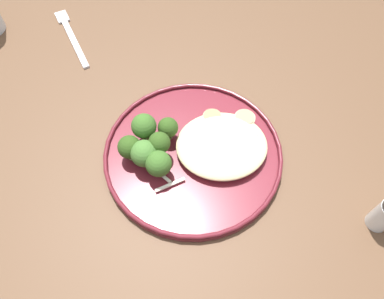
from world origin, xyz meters
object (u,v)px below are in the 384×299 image
at_px(broccoli_floret_beside_noodles, 143,127).
at_px(broccoli_floret_near_rim, 167,128).
at_px(dinner_fork, 71,36).
at_px(seared_scallop_right_edge, 243,120).
at_px(seared_scallop_tiny_bay, 232,150).
at_px(broccoli_floret_center_pile, 158,144).
at_px(seared_scallop_center_golden, 201,145).
at_px(seared_scallop_tilted_round, 250,140).
at_px(dinner_plate, 192,153).
at_px(seared_scallop_left_edge, 211,119).
at_px(broccoli_floret_right_tilted, 143,154).
at_px(seared_scallop_on_noodles, 206,170).
at_px(seared_scallop_half_hidden, 244,159).
at_px(broccoli_floret_split_head, 157,164).
at_px(broccoli_floret_rear_charred, 128,148).

bearing_deg(broccoli_floret_beside_noodles, broccoli_floret_near_rim, -176.68).
height_order(broccoli_floret_near_rim, dinner_fork, broccoli_floret_near_rim).
bearing_deg(seared_scallop_right_edge, seared_scallop_tiny_bay, 65.88).
xyz_separation_m(seared_scallop_tiny_bay, broccoli_floret_center_pile, (0.12, -0.00, 0.02)).
height_order(seared_scallop_center_golden, seared_scallop_tilted_round, same).
height_order(dinner_plate, dinner_fork, dinner_plate).
relative_size(seared_scallop_left_edge, broccoli_floret_right_tilted, 0.59).
relative_size(dinner_plate, seared_scallop_on_noodles, 13.14).
distance_m(seared_scallop_left_edge, broccoli_floret_right_tilted, 0.14).
relative_size(dinner_plate, broccoli_floret_beside_noodles, 4.87).
distance_m(seared_scallop_half_hidden, broccoli_floret_near_rim, 0.13).
relative_size(seared_scallop_right_edge, seared_scallop_on_noodles, 1.59).
distance_m(seared_scallop_tiny_bay, seared_scallop_left_edge, 0.07).
xyz_separation_m(dinner_plate, seared_scallop_on_noodles, (-0.02, 0.04, 0.01)).
height_order(broccoli_floret_center_pile, broccoli_floret_split_head, broccoli_floret_center_pile).
bearing_deg(broccoli_floret_near_rim, seared_scallop_on_noodles, 129.31).
bearing_deg(seared_scallop_on_noodles, seared_scallop_half_hidden, -166.92).
xyz_separation_m(seared_scallop_right_edge, broccoli_floret_beside_noodles, (0.17, 0.02, 0.03)).
distance_m(seared_scallop_center_golden, broccoli_floret_split_head, 0.08).
relative_size(broccoli_floret_split_head, broccoli_floret_near_rim, 1.16).
height_order(seared_scallop_tiny_bay, seared_scallop_tilted_round, seared_scallop_tilted_round).
height_order(broccoli_floret_split_head, broccoli_floret_right_tilted, same).
bearing_deg(broccoli_floret_rear_charred, broccoli_floret_beside_noodles, -125.99).
relative_size(seared_scallop_tilted_round, broccoli_floret_split_head, 0.42).
bearing_deg(broccoli_floret_split_head, broccoli_floret_rear_charred, -37.13).
distance_m(seared_scallop_tilted_round, broccoli_floret_rear_charred, 0.19).
distance_m(seared_scallop_center_golden, dinner_fork, 0.39).
distance_m(seared_scallop_tiny_bay, broccoli_floret_near_rim, 0.11).
bearing_deg(dinner_plate, broccoli_floret_center_pile, 1.90).
bearing_deg(dinner_fork, seared_scallop_tiny_bay, 133.94).
bearing_deg(dinner_plate, broccoli_floret_rear_charred, 1.05).
bearing_deg(dinner_plate, seared_scallop_center_golden, -158.14).
relative_size(broccoli_floret_center_pile, broccoli_floret_rear_charred, 1.13).
xyz_separation_m(seared_scallop_tiny_bay, seared_scallop_half_hidden, (-0.02, 0.02, 0.00)).
bearing_deg(seared_scallop_half_hidden, broccoli_floret_rear_charred, -6.98).
bearing_deg(seared_scallop_tiny_bay, broccoli_floret_near_rim, -20.52).
height_order(seared_scallop_center_golden, dinner_fork, seared_scallop_center_golden).
distance_m(dinner_plate, broccoli_floret_beside_noodles, 0.09).
bearing_deg(seared_scallop_center_golden, seared_scallop_on_noodles, 94.45).
distance_m(seared_scallop_right_edge, broccoli_floret_right_tilted, 0.18).
xyz_separation_m(seared_scallop_right_edge, seared_scallop_left_edge, (0.05, -0.01, 0.00)).
height_order(seared_scallop_on_noodles, broccoli_floret_near_rim, broccoli_floret_near_rim).
bearing_deg(seared_scallop_half_hidden, seared_scallop_tiny_bay, -47.60).
bearing_deg(broccoli_floret_beside_noodles, seared_scallop_left_edge, -165.99).
bearing_deg(seared_scallop_half_hidden, seared_scallop_center_golden, -24.92).
relative_size(seared_scallop_center_golden, broccoli_floret_center_pile, 0.56).
xyz_separation_m(seared_scallop_tiny_bay, seared_scallop_tilted_round, (-0.03, -0.02, 0.00)).
relative_size(seared_scallop_tilted_round, broccoli_floret_center_pile, 0.41).
relative_size(seared_scallop_tilted_round, broccoli_floret_rear_charred, 0.46).
bearing_deg(seared_scallop_tilted_round, seared_scallop_center_golden, 3.42).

